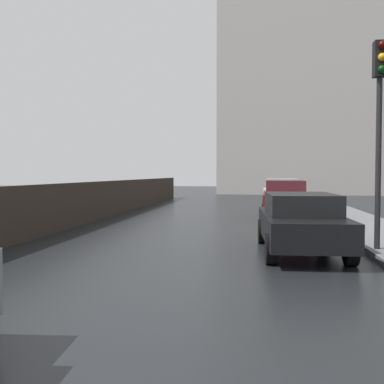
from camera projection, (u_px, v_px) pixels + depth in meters
name	position (u px, v px, depth m)	size (l,w,h in m)	color
car_maroon_near_kerb	(285.00, 199.00, 17.65)	(1.79, 4.42, 1.49)	maroon
car_white_mid_road	(282.00, 193.00, 23.01)	(1.85, 4.25, 1.51)	silver
car_black_far_ahead	(301.00, 221.00, 10.13)	(1.85, 4.20, 1.31)	black
traffic_light	(379.00, 106.00, 9.72)	(0.26, 0.39, 4.40)	black
distant_tower	(307.00, 29.00, 42.29)	(15.84, 12.73, 33.25)	#9E9993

